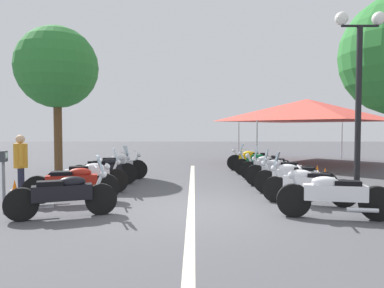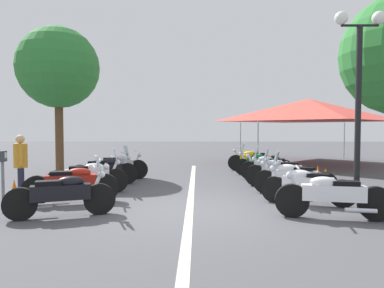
{
  "view_description": "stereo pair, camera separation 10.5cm",
  "coord_description": "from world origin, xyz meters",
  "px_view_note": "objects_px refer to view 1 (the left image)",
  "views": [
    {
      "loc": [
        -7.51,
        -0.06,
        1.75
      ],
      "look_at": [
        3.43,
        0.0,
        1.27
      ],
      "focal_mm": 33.45,
      "sensor_mm": 36.0,
      "label": 1
    },
    {
      "loc": [
        -7.51,
        -0.17,
        1.75
      ],
      "look_at": [
        3.43,
        0.0,
        1.27
      ],
      "focal_mm": 33.45,
      "sensor_mm": 36.0,
      "label": 2
    }
  ],
  "objects_px": {
    "motorcycle_left_row_2": "(89,176)",
    "motorcycle_left_row_1": "(73,183)",
    "motorcycle_right_row_0": "(334,195)",
    "motorcycle_right_row_6": "(253,160)",
    "motorcycle_left_row_4": "(117,166)",
    "motorcycle_right_row_5": "(261,163)",
    "event_tent": "(307,110)",
    "motorcycle_right_row_3": "(280,171)",
    "parking_meter": "(3,170)",
    "traffic_cone_2": "(15,194)",
    "motorcycle_left_row_3": "(105,170)",
    "roadside_tree_1": "(57,68)",
    "traffic_cone_0": "(317,175)",
    "traffic_cone_1": "(325,178)",
    "street_lamp_twin_globe": "(359,71)",
    "bystander_1": "(21,162)",
    "motorcycle_left_row_0": "(64,194)",
    "motorcycle_right_row_1": "(307,185)",
    "motorcycle_right_row_4": "(270,167)"
  },
  "relations": [
    {
      "from": "motorcycle_left_row_2",
      "to": "motorcycle_left_row_1",
      "type": "bearing_deg",
      "value": -104.84
    },
    {
      "from": "motorcycle_right_row_0",
      "to": "motorcycle_right_row_6",
      "type": "bearing_deg",
      "value": -77.25
    },
    {
      "from": "motorcycle_left_row_2",
      "to": "motorcycle_left_row_4",
      "type": "height_order",
      "value": "motorcycle_left_row_2"
    },
    {
      "from": "motorcycle_left_row_1",
      "to": "motorcycle_right_row_5",
      "type": "bearing_deg",
      "value": 27.56
    },
    {
      "from": "motorcycle_left_row_1",
      "to": "event_tent",
      "type": "bearing_deg",
      "value": 32.71
    },
    {
      "from": "motorcycle_right_row_3",
      "to": "parking_meter",
      "type": "height_order",
      "value": "parking_meter"
    },
    {
      "from": "parking_meter",
      "to": "traffic_cone_2",
      "type": "xyz_separation_m",
      "value": [
        0.67,
        0.12,
        -0.61
      ]
    },
    {
      "from": "parking_meter",
      "to": "motorcycle_left_row_3",
      "type": "bearing_deg",
      "value": 65.31
    },
    {
      "from": "roadside_tree_1",
      "to": "traffic_cone_2",
      "type": "bearing_deg",
      "value": -167.23
    },
    {
      "from": "motorcycle_right_row_0",
      "to": "traffic_cone_0",
      "type": "bearing_deg",
      "value": -94.38
    },
    {
      "from": "motorcycle_left_row_2",
      "to": "traffic_cone_1",
      "type": "distance_m",
      "value": 6.7
    },
    {
      "from": "motorcycle_left_row_1",
      "to": "street_lamp_twin_globe",
      "type": "xyz_separation_m",
      "value": [
        0.57,
        -6.86,
        2.69
      ]
    },
    {
      "from": "motorcycle_left_row_3",
      "to": "parking_meter",
      "type": "bearing_deg",
      "value": -131.48
    },
    {
      "from": "motorcycle_left_row_3",
      "to": "roadside_tree_1",
      "type": "xyz_separation_m",
      "value": [
        3.38,
        2.7,
        3.67
      ]
    },
    {
      "from": "motorcycle_right_row_6",
      "to": "motorcycle_right_row_5",
      "type": "bearing_deg",
      "value": 108.09
    },
    {
      "from": "motorcycle_left_row_4",
      "to": "street_lamp_twin_globe",
      "type": "height_order",
      "value": "street_lamp_twin_globe"
    },
    {
      "from": "motorcycle_left_row_1",
      "to": "bystander_1",
      "type": "distance_m",
      "value": 1.53
    },
    {
      "from": "motorcycle_left_row_3",
      "to": "motorcycle_right_row_0",
      "type": "distance_m",
      "value": 6.73
    },
    {
      "from": "motorcycle_left_row_3",
      "to": "motorcycle_right_row_3",
      "type": "height_order",
      "value": "motorcycle_left_row_3"
    },
    {
      "from": "motorcycle_right_row_3",
      "to": "traffic_cone_0",
      "type": "relative_size",
      "value": 3.48
    },
    {
      "from": "traffic_cone_0",
      "to": "traffic_cone_2",
      "type": "height_order",
      "value": "same"
    },
    {
      "from": "motorcycle_right_row_5",
      "to": "roadside_tree_1",
      "type": "xyz_separation_m",
      "value": [
        0.94,
        7.94,
        3.68
      ]
    },
    {
      "from": "motorcycle_left_row_2",
      "to": "motorcycle_right_row_3",
      "type": "bearing_deg",
      "value": -2.66
    },
    {
      "from": "motorcycle_left_row_0",
      "to": "motorcycle_left_row_4",
      "type": "distance_m",
      "value": 5.14
    },
    {
      "from": "motorcycle_left_row_2",
      "to": "motorcycle_right_row_3",
      "type": "distance_m",
      "value": 5.52
    },
    {
      "from": "motorcycle_right_row_5",
      "to": "motorcycle_right_row_6",
      "type": "distance_m",
      "value": 1.37
    },
    {
      "from": "motorcycle_left_row_1",
      "to": "traffic_cone_0",
      "type": "xyz_separation_m",
      "value": [
        2.85,
        -6.66,
        -0.17
      ]
    },
    {
      "from": "motorcycle_left_row_1",
      "to": "traffic_cone_2",
      "type": "xyz_separation_m",
      "value": [
        -0.37,
        1.17,
        -0.17
      ]
    },
    {
      "from": "motorcycle_right_row_1",
      "to": "motorcycle_right_row_5",
      "type": "xyz_separation_m",
      "value": [
        5.12,
        0.08,
        -0.0
      ]
    },
    {
      "from": "street_lamp_twin_globe",
      "to": "traffic_cone_2",
      "type": "distance_m",
      "value": 8.58
    },
    {
      "from": "roadside_tree_1",
      "to": "street_lamp_twin_globe",
      "type": "bearing_deg",
      "value": -119.71
    },
    {
      "from": "motorcycle_left_row_3",
      "to": "bystander_1",
      "type": "relative_size",
      "value": 1.23
    },
    {
      "from": "traffic_cone_2",
      "to": "traffic_cone_1",
      "type": "bearing_deg",
      "value": -72.34
    },
    {
      "from": "motorcycle_right_row_0",
      "to": "motorcycle_right_row_1",
      "type": "distance_m",
      "value": 1.3
    },
    {
      "from": "motorcycle_right_row_1",
      "to": "traffic_cone_0",
      "type": "relative_size",
      "value": 3.28
    },
    {
      "from": "motorcycle_left_row_1",
      "to": "motorcycle_right_row_5",
      "type": "height_order",
      "value": "motorcycle_right_row_5"
    },
    {
      "from": "motorcycle_left_row_2",
      "to": "motorcycle_left_row_4",
      "type": "distance_m",
      "value": 2.58
    },
    {
      "from": "bystander_1",
      "to": "traffic_cone_0",
      "type": "bearing_deg",
      "value": -13.06
    },
    {
      "from": "traffic_cone_0",
      "to": "event_tent",
      "type": "relative_size",
      "value": 0.09
    },
    {
      "from": "bystander_1",
      "to": "roadside_tree_1",
      "type": "relative_size",
      "value": 0.28
    },
    {
      "from": "motorcycle_left_row_4",
      "to": "traffic_cone_0",
      "type": "bearing_deg",
      "value": -22.79
    },
    {
      "from": "motorcycle_left_row_1",
      "to": "parking_meter",
      "type": "bearing_deg",
      "value": -151.12
    },
    {
      "from": "motorcycle_left_row_4",
      "to": "motorcycle_right_row_6",
      "type": "relative_size",
      "value": 0.95
    },
    {
      "from": "motorcycle_left_row_0",
      "to": "motorcycle_right_row_0",
      "type": "relative_size",
      "value": 0.93
    },
    {
      "from": "bystander_1",
      "to": "motorcycle_left_row_2",
      "type": "bearing_deg",
      "value": 1.32
    },
    {
      "from": "motorcycle_left_row_1",
      "to": "motorcycle_left_row_4",
      "type": "bearing_deg",
      "value": 71.05
    },
    {
      "from": "traffic_cone_2",
      "to": "motorcycle_left_row_2",
      "type": "bearing_deg",
      "value": -36.01
    },
    {
      "from": "motorcycle_right_row_4",
      "to": "motorcycle_right_row_6",
      "type": "distance_m",
      "value": 2.59
    },
    {
      "from": "motorcycle_left_row_4",
      "to": "traffic_cone_2",
      "type": "bearing_deg",
      "value": -122.56
    },
    {
      "from": "parking_meter",
      "to": "bystander_1",
      "type": "bearing_deg",
      "value": 96.39
    }
  ]
}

